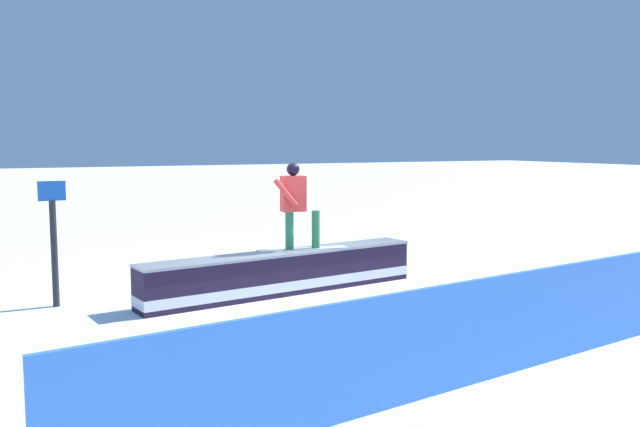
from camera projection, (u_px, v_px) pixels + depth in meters
ground_plane at (284, 293)px, 11.17m from camera, size 120.00×120.00×0.00m
grind_box at (283, 274)px, 11.14m from camera, size 5.04×1.26×0.71m
snowboarder at (296, 203)px, 11.19m from camera, size 1.58×0.47×1.48m
safety_fence at (469, 333)px, 6.89m from camera, size 8.48×1.18×1.11m
trail_marker at (54, 240)px, 10.16m from camera, size 0.40×0.10×1.94m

